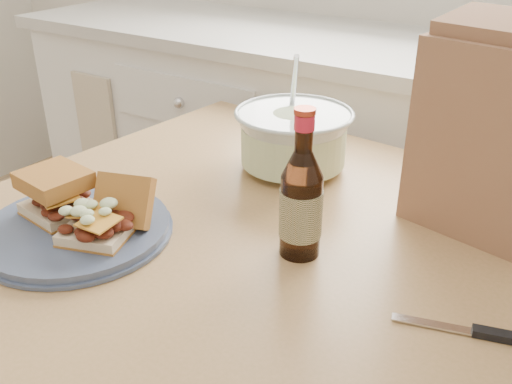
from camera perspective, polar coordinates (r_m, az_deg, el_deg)
The scene contains 9 objects.
cabinet_run at distance 1.91m, azimuth 10.63°, elevation 0.70°, with size 2.50×0.64×0.94m.
dining_table at distance 1.06m, azimuth -1.31°, elevation -8.75°, with size 1.06×1.06×0.81m.
plate at distance 1.00m, azimuth -17.49°, elevation -3.58°, with size 0.31×0.31×0.02m, color #43516D.
sandwich_left at distance 1.02m, azimuth -19.34°, elevation -0.08°, with size 0.12×0.11×0.08m.
sandwich_right at distance 0.95m, azimuth -14.82°, elevation -2.35°, with size 0.13×0.17×0.09m.
coleslaw_bowl at distance 1.17m, azimuth 3.75°, elevation 5.13°, with size 0.24×0.24×0.24m.
beer_bottle at distance 0.87m, azimuth 4.54°, elevation -1.02°, with size 0.07×0.07×0.24m.
knife at distance 0.81m, azimuth 21.67°, elevation -12.94°, with size 0.17×0.06×0.01m.
paper_bag at distance 1.00m, azimuth 23.11°, elevation 4.90°, with size 0.24×0.16×0.32m, color #926546.
Camera 1 is at (0.63, 0.10, 1.31)m, focal length 40.00 mm.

